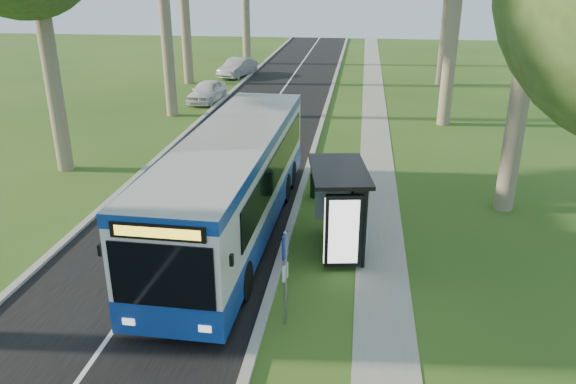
# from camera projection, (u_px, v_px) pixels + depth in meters

# --- Properties ---
(ground) EXTENTS (120.00, 120.00, 0.00)m
(ground) POSITION_uv_depth(u_px,v_px,m) (275.00, 278.00, 15.91)
(ground) COLOR #294C17
(ground) RESTS_ON ground
(road) EXTENTS (7.00, 100.00, 0.02)m
(road) POSITION_uv_depth(u_px,v_px,m) (233.00, 161.00, 25.54)
(road) COLOR black
(road) RESTS_ON ground
(kerb_east) EXTENTS (0.25, 100.00, 0.12)m
(kerb_east) POSITION_uv_depth(u_px,v_px,m) (309.00, 163.00, 25.10)
(kerb_east) COLOR #9E9B93
(kerb_east) RESTS_ON ground
(kerb_west) EXTENTS (0.25, 100.00, 0.12)m
(kerb_west) POSITION_uv_depth(u_px,v_px,m) (159.00, 157.00, 25.95)
(kerb_west) COLOR #9E9B93
(kerb_west) RESTS_ON ground
(centre_line) EXTENTS (0.12, 100.00, 0.00)m
(centre_line) POSITION_uv_depth(u_px,v_px,m) (233.00, 161.00, 25.54)
(centre_line) COLOR white
(centre_line) RESTS_ON road
(footpath) EXTENTS (1.50, 100.00, 0.02)m
(footpath) POSITION_uv_depth(u_px,v_px,m) (377.00, 167.00, 24.75)
(footpath) COLOR gray
(footpath) RESTS_ON ground
(bus) EXTENTS (2.93, 12.74, 3.36)m
(bus) POSITION_uv_depth(u_px,v_px,m) (233.00, 184.00, 17.97)
(bus) COLOR silver
(bus) RESTS_ON ground
(bus_stop_sign) EXTENTS (0.12, 0.35, 2.50)m
(bus_stop_sign) POSITION_uv_depth(u_px,v_px,m) (285.00, 268.00, 13.28)
(bus_stop_sign) COLOR gray
(bus_stop_sign) RESTS_ON ground
(bus_shelter) EXTENTS (2.12, 3.28, 2.63)m
(bus_shelter) POSITION_uv_depth(u_px,v_px,m) (343.00, 198.00, 16.53)
(bus_shelter) COLOR black
(bus_shelter) RESTS_ON ground
(litter_bin) EXTENTS (0.54, 0.54, 0.95)m
(litter_bin) POSITION_uv_depth(u_px,v_px,m) (317.00, 185.00, 21.41)
(litter_bin) COLOR black
(litter_bin) RESTS_ON ground
(car_white) EXTENTS (2.06, 4.22, 1.39)m
(car_white) POSITION_uv_depth(u_px,v_px,m) (207.00, 91.00, 36.77)
(car_white) COLOR white
(car_white) RESTS_ON ground
(car_silver) EXTENTS (2.64, 4.67, 1.46)m
(car_silver) POSITION_uv_depth(u_px,v_px,m) (237.00, 68.00, 45.43)
(car_silver) COLOR #9FA2A7
(car_silver) RESTS_ON ground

